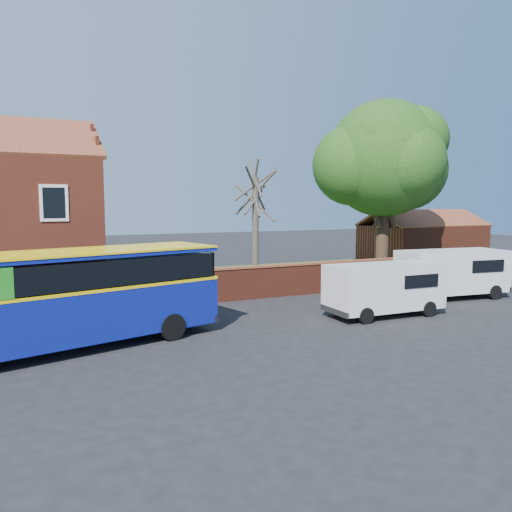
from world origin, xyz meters
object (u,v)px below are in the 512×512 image
bus (49,296)px  large_tree (383,163)px  van_far (452,271)px  van_near (385,287)px

bus → large_tree: (19.22, 8.04, 5.26)m
large_tree → van_far: bearing=-99.1°
van_far → van_near: bearing=-156.8°
bus → large_tree: bearing=7.9°
van_far → large_tree: bearing=87.4°
van_near → van_far: size_ratio=0.89×
van_near → large_tree: (6.56, 8.31, 5.83)m
bus → large_tree: 21.49m
van_far → large_tree: (1.06, 6.66, 5.71)m
bus → large_tree: size_ratio=0.98×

